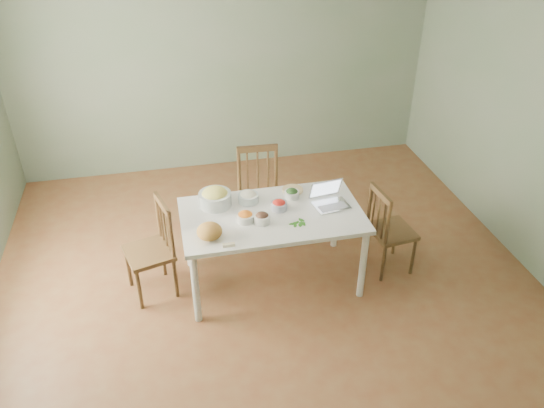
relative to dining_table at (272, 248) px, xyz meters
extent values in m
cube|color=brown|center=(-0.06, -0.09, -0.37)|extent=(5.00, 5.00, 0.00)
cube|color=gray|center=(-0.06, 2.41, 0.98)|extent=(5.00, 0.00, 2.70)
ellipsoid|color=gold|center=(-0.57, -0.24, 0.44)|extent=(0.24, 0.24, 0.14)
cube|color=beige|center=(-0.44, -0.39, 0.38)|extent=(0.10, 0.03, 0.03)
cylinder|color=#DBBA85|center=(0.27, 0.34, 0.38)|extent=(0.25, 0.25, 0.02)
camera|label=1|loc=(-0.84, -3.81, 2.96)|focal=35.57mm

